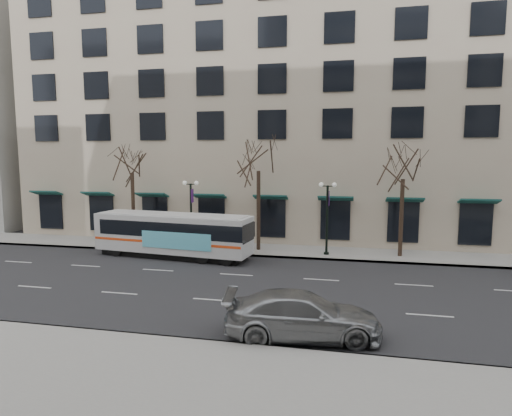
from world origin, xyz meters
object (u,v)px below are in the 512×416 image
(lamp_post_left, at_px, (191,211))
(lamp_post_right, at_px, (327,215))
(tree_far_right, at_px, (403,165))
(city_bus, at_px, (174,234))
(tree_far_left, at_px, (132,160))
(tree_far_mid, at_px, (259,158))
(silver_car, at_px, (302,315))

(lamp_post_left, relative_size, lamp_post_right, 1.00)
(lamp_post_right, bearing_deg, tree_far_right, 6.85)
(tree_far_right, distance_m, city_bus, 16.40)
(lamp_post_left, xyz_separation_m, city_bus, (-0.41, -2.41, -1.28))
(tree_far_left, bearing_deg, lamp_post_left, -6.83)
(tree_far_mid, xyz_separation_m, lamp_post_right, (5.01, -0.60, -3.96))
(city_bus, bearing_deg, lamp_post_right, 19.84)
(tree_far_left, distance_m, tree_far_right, 20.00)
(tree_far_left, xyz_separation_m, silver_car, (14.73, -14.52, -5.82))
(tree_far_left, distance_m, lamp_post_left, 6.29)
(lamp_post_left, bearing_deg, lamp_post_right, 0.00)
(tree_far_right, distance_m, silver_car, 16.42)
(lamp_post_left, bearing_deg, city_bus, -99.60)
(city_bus, xyz_separation_m, silver_car, (10.13, -11.51, -0.79))
(tree_far_mid, bearing_deg, silver_car, -71.96)
(lamp_post_left, distance_m, lamp_post_right, 10.00)
(tree_far_mid, relative_size, lamp_post_right, 1.64)
(lamp_post_right, height_order, city_bus, lamp_post_right)
(tree_far_left, distance_m, tree_far_mid, 10.00)
(tree_far_mid, relative_size, lamp_post_left, 1.64)
(tree_far_mid, bearing_deg, lamp_post_right, -6.83)
(tree_far_left, bearing_deg, city_bus, -33.22)
(tree_far_right, xyz_separation_m, lamp_post_left, (-14.99, -0.60, -3.48))
(city_bus, bearing_deg, tree_far_mid, 35.95)
(tree_far_left, height_order, silver_car, tree_far_left)
(city_bus, bearing_deg, tree_far_left, 153.56)
(tree_far_mid, distance_m, tree_far_right, 10.01)
(lamp_post_left, relative_size, city_bus, 0.46)
(tree_far_mid, height_order, silver_car, tree_far_mid)
(lamp_post_right, relative_size, silver_car, 0.86)
(tree_far_right, bearing_deg, silver_car, -109.94)
(tree_far_left, bearing_deg, tree_far_mid, 0.00)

